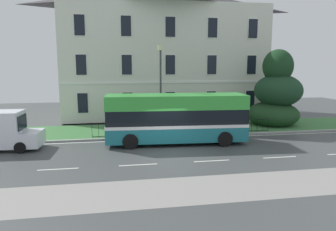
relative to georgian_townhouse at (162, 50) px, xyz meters
name	(u,v)px	position (x,y,z in m)	size (l,w,h in m)	color
ground_plane	(167,149)	(-1.89, -13.77, -6.66)	(60.00, 56.00, 0.18)	#434747
georgian_townhouse	(162,50)	(0.00, 0.00, 0.00)	(19.56, 9.27, 12.96)	silver
iron_verge_railing	(184,128)	(0.00, -10.38, -6.02)	(13.20, 0.04, 0.97)	black
evergreen_tree	(276,96)	(8.55, -7.77, -4.10)	(4.48, 4.35, 6.59)	#423328
single_decker_bus	(176,118)	(-1.01, -12.32, -4.93)	(9.29, 3.13, 3.24)	#1D6F7A
street_lamp_post	(161,84)	(-1.67, -9.90, -2.82)	(0.36, 0.24, 6.42)	#333338
litter_bin	(113,128)	(-5.14, -9.84, -5.97)	(0.53, 0.53, 1.09)	#4C4742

